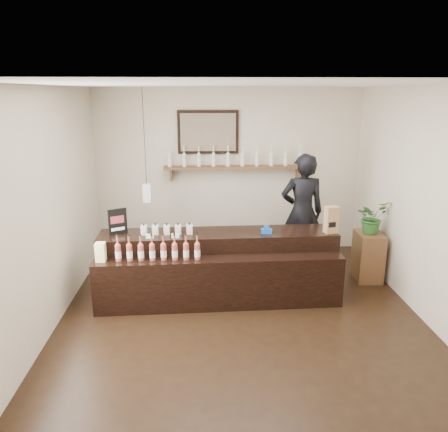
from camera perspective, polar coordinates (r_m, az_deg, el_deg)
ground at (r=5.64m, az=2.20°, el=-13.02°), size 5.00×5.00×0.00m
room_shell at (r=5.04m, az=2.41°, el=4.18°), size 5.00×5.00×5.00m
back_wall_decor at (r=7.36m, az=-0.55°, el=8.36°), size 2.66×0.96×1.69m
counter at (r=5.96m, az=-0.77°, el=-6.82°), size 3.22×0.94×1.05m
promo_sign at (r=5.95m, az=-13.72°, el=-0.72°), size 0.23×0.13×0.35m
paper_bag at (r=6.01m, az=13.83°, el=-0.48°), size 0.19×0.16×0.36m
tape_dispenser at (r=5.87m, az=5.58°, el=-1.87°), size 0.15×0.07×0.12m
side_cabinet at (r=6.89m, az=18.28°, el=-4.99°), size 0.39×0.52×0.73m
potted_plant at (r=6.71m, az=18.72°, el=-0.14°), size 0.57×0.54×0.49m
shopkeeper at (r=6.86m, az=10.19°, el=1.42°), size 0.77×0.51×2.08m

